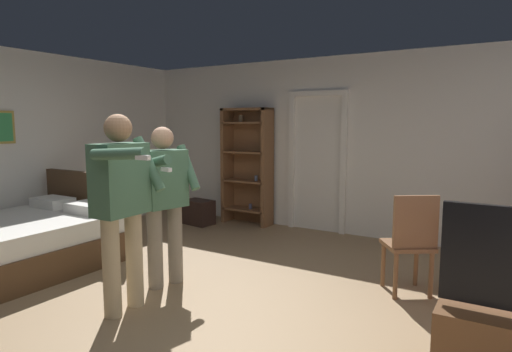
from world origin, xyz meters
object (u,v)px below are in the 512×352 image
(laptop, at_px, (482,227))
(person_striped_shirt, at_px, (165,195))
(bottle_on_table, at_px, (503,224))
(wooden_chair, at_px, (411,240))
(side_table, at_px, (483,257))
(person_blue_shirt, at_px, (122,198))
(bookshelf, at_px, (248,162))
(bed, at_px, (25,241))
(suitcase_dark, at_px, (199,212))

(laptop, height_order, person_striped_shirt, person_striped_shirt)
(bottle_on_table, bearing_deg, wooden_chair, 175.89)
(side_table, relative_size, wooden_chair, 0.71)
(laptop, relative_size, person_blue_shirt, 0.23)
(wooden_chair, bearing_deg, bottle_on_table, -4.11)
(side_table, bearing_deg, laptop, -115.03)
(side_table, distance_m, bottle_on_table, 0.37)
(bookshelf, bearing_deg, wooden_chair, -30.55)
(bookshelf, distance_m, side_table, 3.99)
(bed, distance_m, person_blue_shirt, 2.03)
(bottle_on_table, distance_m, suitcase_dark, 4.58)
(bed, height_order, side_table, bed)
(laptop, bearing_deg, suitcase_dark, 163.21)
(laptop, height_order, suitcase_dark, laptop)
(bookshelf, distance_m, laptop, 3.96)
(bed, bearing_deg, wooden_chair, 20.33)
(suitcase_dark, bearing_deg, bottle_on_table, -9.09)
(bed, relative_size, bookshelf, 1.04)
(bed, xyz_separation_m, person_striped_shirt, (1.77, 0.44, 0.63))
(bed, distance_m, bottle_on_table, 4.93)
(laptop, xyz_separation_m, person_striped_shirt, (-2.77, -1.01, 0.18))
(side_table, bearing_deg, suitcase_dark, 163.80)
(side_table, bearing_deg, bed, -161.92)
(wooden_chair, height_order, person_blue_shirt, person_blue_shirt)
(bottle_on_table, height_order, wooden_chair, wooden_chair)
(wooden_chair, relative_size, person_blue_shirt, 0.57)
(person_blue_shirt, bearing_deg, person_striped_shirt, 100.83)
(bookshelf, bearing_deg, person_blue_shirt, -75.34)
(wooden_chair, xyz_separation_m, suitcase_dark, (-3.60, 1.25, -0.34))
(bed, xyz_separation_m, wooden_chair, (3.95, 1.46, 0.24))
(side_table, xyz_separation_m, person_blue_shirt, (-2.67, -1.70, 0.54))
(person_blue_shirt, bearing_deg, wooden_chair, 39.21)
(person_striped_shirt, height_order, suitcase_dark, person_striped_shirt)
(bottle_on_table, xyz_separation_m, wooden_chair, (-0.75, 0.05, -0.26))
(bottle_on_table, height_order, person_blue_shirt, person_blue_shirt)
(wooden_chair, bearing_deg, person_blue_shirt, -140.79)
(side_table, relative_size, suitcase_dark, 1.45)
(side_table, relative_size, person_blue_shirt, 0.41)
(person_blue_shirt, bearing_deg, side_table, 32.56)
(laptop, bearing_deg, person_striped_shirt, -160.05)
(person_striped_shirt, relative_size, suitcase_dark, 3.34)
(wooden_chair, distance_m, person_striped_shirt, 2.44)
(side_table, xyz_separation_m, person_striped_shirt, (-2.79, -1.05, 0.46))
(bed, relative_size, person_striped_shirt, 1.22)
(side_table, distance_m, suitcase_dark, 4.39)
(wooden_chair, xyz_separation_m, person_blue_shirt, (-2.05, -1.68, 0.47))
(bed, bearing_deg, suitcase_dark, 82.69)
(bottle_on_table, distance_m, wooden_chair, 0.80)
(suitcase_dark, bearing_deg, person_blue_shirt, -54.59)
(suitcase_dark, bearing_deg, laptop, -9.21)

